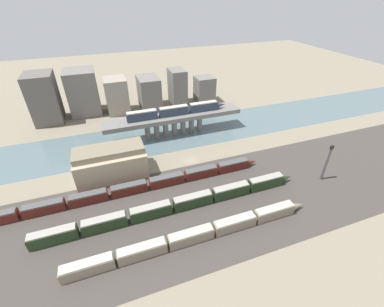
# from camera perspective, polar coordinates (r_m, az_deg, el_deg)

# --- Properties ---
(ground_plane) EXTENTS (400.00, 400.00, 0.00)m
(ground_plane) POSITION_cam_1_polar(r_m,az_deg,el_deg) (98.46, -0.19, -1.53)
(ground_plane) COLOR gray
(railbed_yard) EXTENTS (280.00, 42.00, 0.01)m
(railbed_yard) POSITION_cam_1_polar(r_m,az_deg,el_deg) (81.38, 5.64, -10.66)
(railbed_yard) COLOR #423D38
(railbed_yard) RESTS_ON ground
(river_water) EXTENTS (320.00, 28.05, 0.01)m
(river_water) POSITION_cam_1_polar(r_m,az_deg,el_deg) (116.34, -3.89, 4.34)
(river_water) COLOR slate
(river_water) RESTS_ON ground
(bridge) EXTENTS (60.21, 8.69, 9.35)m
(bridge) POSITION_cam_1_polar(r_m,az_deg,el_deg) (112.97, -4.03, 7.59)
(bridge) COLOR slate
(bridge) RESTS_ON ground
(train_on_bridge) EXTENTS (44.45, 2.76, 3.89)m
(train_on_bridge) POSITION_cam_1_polar(r_m,az_deg,el_deg) (111.70, -3.36, 9.52)
(train_on_bridge) COLOR #2D384C
(train_on_bridge) RESTS_ON bridge
(train_yard_near) EXTENTS (67.19, 2.77, 3.57)m
(train_yard_near) POSITION_cam_1_polar(r_m,az_deg,el_deg) (70.25, 0.93, -17.67)
(train_yard_near) COLOR gray
(train_yard_near) RESTS_ON ground
(train_yard_mid) EXTENTS (80.16, 2.73, 4.03)m
(train_yard_mid) POSITION_cam_1_polar(r_m,az_deg,el_deg) (77.37, -3.49, -11.36)
(train_yard_mid) COLOR #23381E
(train_yard_mid) RESTS_ON ground
(train_yard_far) EXTENTS (89.69, 2.76, 3.51)m
(train_yard_far) POSITION_cam_1_polar(r_m,az_deg,el_deg) (85.35, -12.84, -7.45)
(train_yard_far) COLOR #5B1E19
(train_yard_far) RESTS_ON ground
(warehouse_building) EXTENTS (23.48, 12.61, 11.14)m
(warehouse_building) POSITION_cam_1_polar(r_m,az_deg,el_deg) (92.51, -17.55, -1.89)
(warehouse_building) COLOR tan
(warehouse_building) RESTS_ON ground
(signal_tower) EXTENTS (1.00, 0.79, 13.54)m
(signal_tower) POSITION_cam_1_polar(r_m,az_deg,el_deg) (96.42, 27.71, -1.83)
(signal_tower) COLOR #4C4C51
(signal_tower) RESTS_ON ground
(city_block_far_left) EXTENTS (12.38, 14.76, 23.26)m
(city_block_far_left) POSITION_cam_1_polar(r_m,az_deg,el_deg) (141.58, -29.99, 10.55)
(city_block_far_left) COLOR #605B56
(city_block_far_left) RESTS_ON ground
(city_block_left) EXTENTS (14.46, 15.76, 22.03)m
(city_block_left) POSITION_cam_1_polar(r_m,az_deg,el_deg) (144.15, -23.08, 12.45)
(city_block_left) COLOR slate
(city_block_left) RESTS_ON ground
(city_block_center) EXTENTS (10.98, 12.66, 17.60)m
(city_block_center) POSITION_cam_1_polar(r_m,az_deg,el_deg) (140.23, -16.38, 12.24)
(city_block_center) COLOR gray
(city_block_center) RESTS_ON ground
(city_block_right) EXTENTS (10.49, 15.64, 16.51)m
(city_block_right) POSITION_cam_1_polar(r_m,az_deg,el_deg) (142.29, -9.52, 13.20)
(city_block_right) COLOR slate
(city_block_right) RESTS_ON ground
(city_block_far_right) EXTENTS (8.02, 12.14, 18.97)m
(city_block_far_right) POSITION_cam_1_polar(r_m,az_deg,el_deg) (145.37, -3.26, 14.54)
(city_block_far_right) COLOR slate
(city_block_far_right) RESTS_ON ground
(city_block_tall) EXTENTS (10.12, 9.73, 13.87)m
(city_block_tall) POSITION_cam_1_polar(r_m,az_deg,el_deg) (149.38, 2.77, 14.05)
(city_block_tall) COLOR slate
(city_block_tall) RESTS_ON ground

